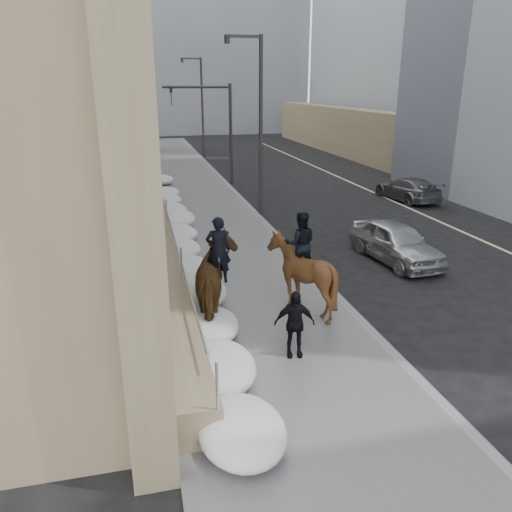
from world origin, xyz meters
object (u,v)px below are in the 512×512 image
Objects in this scene: pedestrian at (294,324)px; car_grey at (407,189)px; mounted_horse_right at (301,271)px; mounted_horse_left at (218,279)px; car_silver at (396,242)px.

pedestrian is 18.12m from car_grey.
car_grey is at bearing 61.10° from pedestrian.
pedestrian reaches higher than car_grey.
mounted_horse_right is 0.63× the size of car_grey.
mounted_horse_right is at bearing -170.02° from mounted_horse_left.
pedestrian is 0.38× the size of car_silver.
car_silver reaches higher than car_grey.
car_silver is (4.63, 3.35, -0.56)m from mounted_horse_right.
mounted_horse_left reaches higher than car_grey.
mounted_horse_left is 17.40m from car_grey.
car_silver is at bearing -145.65° from mounted_horse_left.
mounted_horse_right is 1.73× the size of pedestrian.
car_grey is at bearing 52.39° from car_silver.
mounted_horse_right is 15.83m from car_grey.
mounted_horse_left is 1.75× the size of pedestrian.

